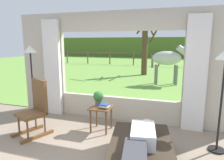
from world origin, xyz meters
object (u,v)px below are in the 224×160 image
at_px(recliner_sofa, 141,160).
at_px(book_stack, 104,106).
at_px(reclining_person, 141,142).
at_px(side_table, 101,111).
at_px(rocking_chair, 36,108).
at_px(floor_lamp_left, 31,59).
at_px(horse, 169,58).
at_px(pasture_tree, 145,45).
at_px(potted_plant, 98,97).

xyz_separation_m(recliner_sofa, book_stack, (-0.95, 1.14, 0.34)).
distance_m(reclining_person, side_table, 1.63).
relative_size(recliner_sofa, book_stack, 8.62).
distance_m(rocking_chair, side_table, 1.33).
height_order(recliner_sofa, floor_lamp_left, floor_lamp_left).
distance_m(rocking_chair, horse, 6.31).
bearing_deg(pasture_tree, floor_lamp_left, -102.62).
bearing_deg(floor_lamp_left, side_table, -8.32).
bearing_deg(horse, pasture_tree, -160.76).
bearing_deg(side_table, potted_plant, 143.13).
xyz_separation_m(rocking_chair, potted_plant, (1.13, 0.60, 0.16)).
bearing_deg(rocking_chair, side_table, 47.30).
distance_m(potted_plant, pasture_tree, 7.62).
height_order(reclining_person, rocking_chair, rocking_chair).
relative_size(book_stack, pasture_tree, 0.06).
xyz_separation_m(recliner_sofa, rocking_chair, (-2.25, 0.66, 0.33)).
bearing_deg(book_stack, floor_lamp_left, 170.52).
relative_size(recliner_sofa, reclining_person, 1.27).
bearing_deg(floor_lamp_left, reclining_person, -27.24).
bearing_deg(floor_lamp_left, horse, 58.87).
bearing_deg(rocking_chair, reclining_person, 5.92).
bearing_deg(side_table, horse, 78.10).
relative_size(recliner_sofa, rocking_chair, 1.63).
height_order(recliner_sofa, reclining_person, reclining_person).
height_order(rocking_chair, book_stack, rocking_chair).
bearing_deg(reclining_person, side_table, 120.72).
xyz_separation_m(recliner_sofa, reclining_person, (0.00, -0.05, 0.30)).
height_order(reclining_person, book_stack, reclining_person).
relative_size(rocking_chair, potted_plant, 3.50).
distance_m(floor_lamp_left, horse, 5.86).
xyz_separation_m(reclining_person, book_stack, (-0.95, 1.19, 0.04)).
height_order(horse, pasture_tree, pasture_tree).
bearing_deg(potted_plant, reclining_person, -49.17).
bearing_deg(side_table, rocking_chair, -156.00).
bearing_deg(rocking_chair, floor_lamp_left, 154.06).
bearing_deg(rocking_chair, potted_plant, 51.22).
height_order(recliner_sofa, book_stack, book_stack).
height_order(recliner_sofa, side_table, side_table).
height_order(book_stack, horse, horse).
distance_m(horse, pasture_tree, 2.76).
height_order(side_table, horse, horse).
distance_m(side_table, pasture_tree, 7.72).
xyz_separation_m(book_stack, horse, (1.02, 5.35, 0.59)).
bearing_deg(side_table, recliner_sofa, -48.77).
height_order(recliner_sofa, potted_plant, potted_plant).
bearing_deg(potted_plant, rocking_chair, -152.07).
height_order(reclining_person, potted_plant, potted_plant).
bearing_deg(pasture_tree, side_table, -87.97).
bearing_deg(reclining_person, potted_plant, 121.47).
height_order(reclining_person, floor_lamp_left, floor_lamp_left).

